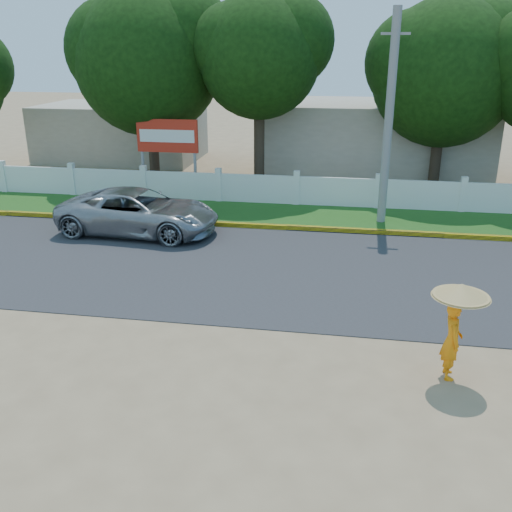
{
  "coord_description": "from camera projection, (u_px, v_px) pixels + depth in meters",
  "views": [
    {
      "loc": [
        1.96,
        -9.71,
        5.72
      ],
      "look_at": [
        0.0,
        2.0,
        1.3
      ],
      "focal_mm": 40.0,
      "sensor_mm": 36.0,
      "label": 1
    }
  ],
  "objects": [
    {
      "name": "utility_pole",
      "position": [
        389.0,
        121.0,
        18.34
      ],
      "size": [
        0.28,
        0.28,
        6.83
      ],
      "primitive_type": "cylinder",
      "color": "gray",
      "rests_on": "ground"
    },
    {
      "name": "building_far",
      "position": [
        122.0,
        132.0,
        29.9
      ],
      "size": [
        8.0,
        5.0,
        2.8
      ],
      "primitive_type": "cube",
      "color": "#B7AD99",
      "rests_on": "ground"
    },
    {
      "name": "tree_row",
      "position": [
        440.0,
        66.0,
        21.92
      ],
      "size": [
        40.21,
        7.5,
        8.16
      ],
      "color": "#473828",
      "rests_on": "ground"
    },
    {
      "name": "ground",
      "position": [
        239.0,
        352.0,
        11.27
      ],
      "size": [
        120.0,
        120.0,
        0.0
      ],
      "primitive_type": "plane",
      "color": "#9E8460",
      "rests_on": "ground"
    },
    {
      "name": "monk_with_parasol",
      "position": [
        456.0,
        317.0,
        10.05
      ],
      "size": [
        1.01,
        1.01,
        1.84
      ],
      "color": "orange",
      "rests_on": "ground"
    },
    {
      "name": "vehicle",
      "position": [
        139.0,
        212.0,
        18.15
      ],
      "size": [
        5.21,
        2.64,
        1.41
      ],
      "primitive_type": "imported",
      "rotation": [
        0.0,
        0.0,
        1.51
      ],
      "color": "#94989C",
      "rests_on": "ground"
    },
    {
      "name": "fence",
      "position": [
        296.0,
        191.0,
        21.43
      ],
      "size": [
        40.0,
        0.1,
        1.1
      ],
      "primitive_type": "cube",
      "color": "silver",
      "rests_on": "ground"
    },
    {
      "name": "curb",
      "position": [
        286.0,
        227.0,
        18.69
      ],
      "size": [
        40.0,
        0.18,
        0.16
      ],
      "primitive_type": "cube",
      "color": "yellow",
      "rests_on": "ground"
    },
    {
      "name": "billboard",
      "position": [
        167.0,
        140.0,
        22.72
      ],
      "size": [
        2.5,
        0.13,
        2.95
      ],
      "color": "gray",
      "rests_on": "ground"
    },
    {
      "name": "grass_verge",
      "position": [
        292.0,
        215.0,
        20.28
      ],
      "size": [
        60.0,
        3.5,
        0.03
      ],
      "primitive_type": "cube",
      "color": "#2D601E",
      "rests_on": "ground"
    },
    {
      "name": "road",
      "position": [
        271.0,
        269.0,
        15.43
      ],
      "size": [
        60.0,
        7.0,
        0.02
      ],
      "primitive_type": "cube",
      "color": "#38383A",
      "rests_on": "ground"
    },
    {
      "name": "building_near",
      "position": [
        375.0,
        137.0,
        26.89
      ],
      "size": [
        10.0,
        6.0,
        3.2
      ],
      "primitive_type": "cube",
      "color": "#B7AD99",
      "rests_on": "ground"
    }
  ]
}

